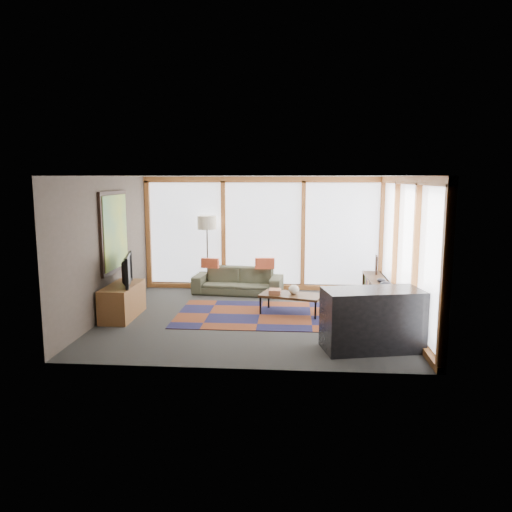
# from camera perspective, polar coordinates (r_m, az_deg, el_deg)

# --- Properties ---
(ground) EXTENTS (5.50, 5.50, 0.00)m
(ground) POSITION_cam_1_polar(r_m,az_deg,el_deg) (9.33, -0.20, -7.08)
(ground) COLOR #2D2D2B
(ground) RESTS_ON ground
(room_envelope) EXTENTS (5.52, 5.02, 2.62)m
(room_envelope) POSITION_cam_1_polar(r_m,az_deg,el_deg) (9.55, 3.04, 2.73)
(room_envelope) COLOR #443C34
(room_envelope) RESTS_ON ground
(rug) EXTENTS (3.13, 2.02, 0.01)m
(rug) POSITION_cam_1_polar(r_m,az_deg,el_deg) (9.50, 0.43, -6.73)
(rug) COLOR #652C16
(rug) RESTS_ON ground
(sofa) EXTENTS (2.04, 0.95, 0.58)m
(sofa) POSITION_cam_1_polar(r_m,az_deg,el_deg) (11.19, -2.07, -2.84)
(sofa) COLOR #3C3E2E
(sofa) RESTS_ON ground
(pillow_left) EXTENTS (0.41, 0.17, 0.22)m
(pillow_left) POSITION_cam_1_polar(r_m,az_deg,el_deg) (11.17, -5.28, -0.82)
(pillow_left) COLOR #B8482A
(pillow_left) RESTS_ON sofa
(pillow_right) EXTENTS (0.44, 0.16, 0.24)m
(pillow_right) POSITION_cam_1_polar(r_m,az_deg,el_deg) (11.03, 1.01, -0.85)
(pillow_right) COLOR #B8482A
(pillow_right) RESTS_ON sofa
(floor_lamp) EXTENTS (0.43, 0.43, 1.72)m
(floor_lamp) POSITION_cam_1_polar(r_m,az_deg,el_deg) (11.43, -5.58, 0.29)
(floor_lamp) COLOR black
(floor_lamp) RESTS_ON ground
(coffee_table) EXTENTS (1.26, 0.86, 0.38)m
(coffee_table) POSITION_cam_1_polar(r_m,az_deg,el_deg) (9.56, 4.03, -5.50)
(coffee_table) COLOR black
(coffee_table) RESTS_ON ground
(book_stack) EXTENTS (0.23, 0.28, 0.09)m
(book_stack) POSITION_cam_1_polar(r_m,az_deg,el_deg) (9.51, 2.17, -4.10)
(book_stack) COLOR #955535
(book_stack) RESTS_ON coffee_table
(vase) EXTENTS (0.23, 0.23, 0.18)m
(vase) POSITION_cam_1_polar(r_m,az_deg,el_deg) (9.52, 4.35, -3.84)
(vase) COLOR silver
(vase) RESTS_ON coffee_table
(bookshelf) EXTENTS (0.39, 2.13, 0.53)m
(bookshelf) POSITION_cam_1_polar(r_m,az_deg,el_deg) (10.35, 13.85, -4.19)
(bookshelf) COLOR black
(bookshelf) RESTS_ON ground
(bowl_a) EXTENTS (0.22, 0.22, 0.11)m
(bowl_a) POSITION_cam_1_polar(r_m,az_deg,el_deg) (9.72, 14.61, -3.14)
(bowl_a) COLOR black
(bowl_a) RESTS_ON bookshelf
(bowl_b) EXTENTS (0.19, 0.19, 0.09)m
(bowl_b) POSITION_cam_1_polar(r_m,az_deg,el_deg) (10.12, 14.13, -2.71)
(bowl_b) COLOR black
(bowl_b) RESTS_ON bookshelf
(shelf_picture) EXTENTS (0.07, 0.30, 0.39)m
(shelf_picture) POSITION_cam_1_polar(r_m,az_deg,el_deg) (10.99, 13.58, -0.97)
(shelf_picture) COLOR black
(shelf_picture) RESTS_ON bookshelf
(tv_console) EXTENTS (0.51, 1.22, 0.61)m
(tv_console) POSITION_cam_1_polar(r_m,az_deg,el_deg) (9.62, -15.01, -5.00)
(tv_console) COLOR brown
(tv_console) RESTS_ON ground
(television) EXTENTS (0.37, 0.99, 0.57)m
(television) POSITION_cam_1_polar(r_m,az_deg,el_deg) (9.49, -14.95, -1.55)
(television) COLOR black
(television) RESTS_ON tv_console
(bar_counter) EXTENTS (1.58, 0.98, 0.93)m
(bar_counter) POSITION_cam_1_polar(r_m,az_deg,el_deg) (7.76, 13.14, -7.10)
(bar_counter) COLOR black
(bar_counter) RESTS_ON ground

